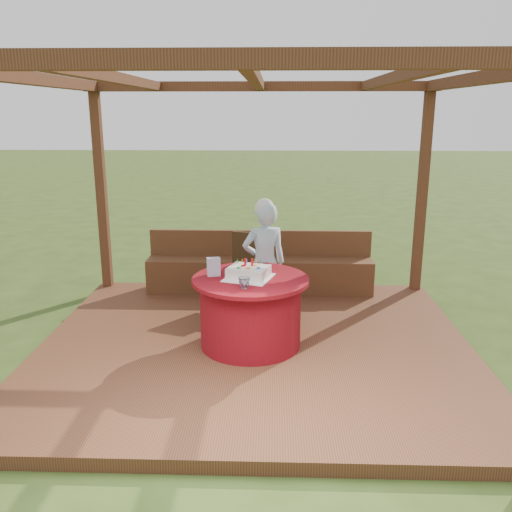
% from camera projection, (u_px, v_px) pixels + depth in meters
% --- Properties ---
extents(ground, '(60.00, 60.00, 0.00)m').
position_uv_depth(ground, '(255.00, 353.00, 5.74)').
color(ground, '#2F4617').
rests_on(ground, ground).
extents(deck, '(4.50, 4.00, 0.12)m').
position_uv_depth(deck, '(255.00, 348.00, 5.72)').
color(deck, brown).
rests_on(deck, ground).
extents(pergola, '(4.50, 4.00, 2.72)m').
position_uv_depth(pergola, '(255.00, 119.00, 5.11)').
color(pergola, brown).
rests_on(pergola, deck).
extents(bench, '(3.00, 0.42, 0.80)m').
position_uv_depth(bench, '(260.00, 272.00, 7.29)').
color(bench, brown).
rests_on(bench, deck).
extents(table, '(1.19, 1.19, 0.73)m').
position_uv_depth(table, '(251.00, 311.00, 5.57)').
color(table, maroon).
rests_on(table, deck).
extents(chair, '(0.58, 0.58, 0.91)m').
position_uv_depth(chair, '(246.00, 266.00, 6.68)').
color(chair, '#3D2713').
rests_on(chair, deck).
extents(elderly_woman, '(0.58, 0.47, 1.44)m').
position_uv_depth(elderly_woman, '(264.00, 261.00, 6.11)').
color(elderly_woman, '#92C0D9').
rests_on(elderly_woman, deck).
extents(birthday_cake, '(0.55, 0.55, 0.19)m').
position_uv_depth(birthday_cake, '(249.00, 272.00, 5.45)').
color(birthday_cake, white).
rests_on(birthday_cake, table).
extents(gift_bag, '(0.15, 0.11, 0.19)m').
position_uv_depth(gift_bag, '(214.00, 267.00, 5.53)').
color(gift_bag, '#E997CF').
rests_on(gift_bag, table).
extents(drinking_glass, '(0.12, 0.12, 0.10)m').
position_uv_depth(drinking_glass, '(244.00, 283.00, 5.14)').
color(drinking_glass, white).
rests_on(drinking_glass, table).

